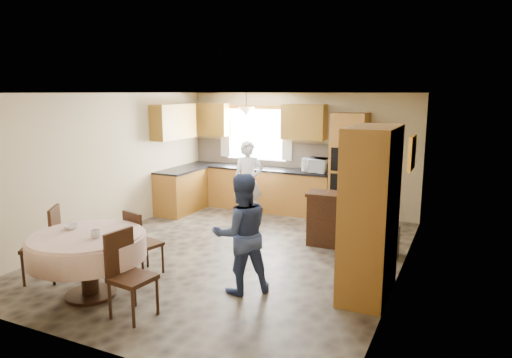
{
  "coord_description": "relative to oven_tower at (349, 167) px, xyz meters",
  "views": [
    {
      "loc": [
        3.25,
        -6.07,
        2.51
      ],
      "look_at": [
        0.26,
        0.3,
        1.17
      ],
      "focal_mm": 32.0,
      "sensor_mm": 36.0,
      "label": 1
    }
  ],
  "objects": [
    {
      "name": "wall_right",
      "position": [
        1.35,
        -2.69,
        0.19
      ],
      "size": [
        0.02,
        6.0,
        2.5
      ],
      "primitive_type": "cube",
      "color": "tan",
      "rests_on": "floor"
    },
    {
      "name": "person_dining",
      "position": [
        -0.4,
        -3.87,
        -0.29
      ],
      "size": [
        0.94,
        0.93,
        1.53
      ],
      "primitive_type": "imported",
      "rotation": [
        0.0,
        0.0,
        3.87
      ],
      "color": "navy",
      "rests_on": "floor"
    },
    {
      "name": "window",
      "position": [
        -2.15,
        0.29,
        0.54
      ],
      "size": [
        1.4,
        0.03,
        1.1
      ],
      "primitive_type": "cube",
      "color": "white",
      "rests_on": "wall_back"
    },
    {
      "name": "chair_left",
      "position": [
        -2.92,
        -4.66,
        -0.5
      ],
      "size": [
        0.61,
        0.61,
        1.01
      ],
      "rotation": [
        0.0,
        0.0,
        -1.0
      ],
      "color": "#381D0F",
      "rests_on": "floor"
    },
    {
      "name": "space_heater",
      "position": [
        1.05,
        -1.89,
        -0.81
      ],
      "size": [
        0.41,
        0.32,
        0.5
      ],
      "primitive_type": "cube",
      "rotation": [
        0.0,
        0.0,
        -0.2
      ],
      "color": "black",
      "rests_on": "floor"
    },
    {
      "name": "wall_cab_side",
      "position": [
        -3.48,
        -0.89,
        0.85
      ],
      "size": [
        0.33,
        1.2,
        0.72
      ],
      "primitive_type": "cube",
      "color": "#A57929",
      "rests_on": "wall_left"
    },
    {
      "name": "curtain_left",
      "position": [
        -2.9,
        0.24,
        0.59
      ],
      "size": [
        0.22,
        0.02,
        1.15
      ],
      "primitive_type": "cube",
      "color": "white",
      "rests_on": "wall_back"
    },
    {
      "name": "floor",
      "position": [
        -1.15,
        -2.69,
        -1.06
      ],
      "size": [
        5.0,
        6.0,
        0.01
      ],
      "primitive_type": "cube",
      "color": "brown",
      "rests_on": "ground"
    },
    {
      "name": "framed_picture",
      "position": [
        1.32,
        -1.47,
        0.54
      ],
      "size": [
        0.06,
        0.63,
        0.52
      ],
      "color": "#EAB845",
      "rests_on": "wall_right"
    },
    {
      "name": "cupboard",
      "position": [
        1.07,
        -3.28,
        -0.0
      ],
      "size": [
        0.55,
        1.11,
        2.11
      ],
      "primitive_type": "cube",
      "color": "#C68034",
      "rests_on": "floor"
    },
    {
      "name": "oven_lower",
      "position": [
        0.0,
        -0.31,
        -0.31
      ],
      "size": [
        0.56,
        0.01,
        0.45
      ],
      "primitive_type": "cube",
      "color": "black",
      "rests_on": "oven_tower"
    },
    {
      "name": "backsplash",
      "position": [
        -2.0,
        0.3,
        0.12
      ],
      "size": [
        3.3,
        0.02,
        0.55
      ],
      "primitive_type": "cube",
      "color": "tan",
      "rests_on": "wall_back"
    },
    {
      "name": "chair_right",
      "position": [
        -1.27,
        -4.99,
        -0.51
      ],
      "size": [
        0.47,
        0.47,
        0.99
      ],
      "rotation": [
        0.0,
        0.0,
        1.45
      ],
      "color": "#381D0F",
      "rests_on": "floor"
    },
    {
      "name": "bowl_sideboard",
      "position": [
        -0.07,
        -1.63,
        -0.2
      ],
      "size": [
        0.28,
        0.28,
        0.06
      ],
      "primitive_type": "imported",
      "rotation": [
        0.0,
        0.0,
        -0.28
      ],
      "color": "#B2B2B2",
      "rests_on": "sideboard"
    },
    {
      "name": "pendant",
      "position": [
        -2.15,
        -0.19,
        1.06
      ],
      "size": [
        0.36,
        0.36,
        0.18
      ],
      "primitive_type": "cone",
      "rotation": [
        3.14,
        0.0,
        0.0
      ],
      "color": "beige",
      "rests_on": "ceiling"
    },
    {
      "name": "oven_tower",
      "position": [
        0.0,
        0.0,
        0.0
      ],
      "size": [
        0.66,
        0.62,
        2.12
      ],
      "primitive_type": "cube",
      "color": "#C68034",
      "rests_on": "floor"
    },
    {
      "name": "cup_table",
      "position": [
        -1.84,
        -4.86,
        -0.21
      ],
      "size": [
        0.13,
        0.13,
        0.1
      ],
      "primitive_type": "imported",
      "rotation": [
        0.0,
        0.0,
        0.06
      ],
      "color": "#B2B2B2",
      "rests_on": "dining_table"
    },
    {
      "name": "counter_left",
      "position": [
        -3.35,
        -0.89,
        -0.16
      ],
      "size": [
        0.64,
        1.2,
        0.04
      ],
      "primitive_type": "cube",
      "color": "black",
      "rests_on": "base_cab_left"
    },
    {
      "name": "microwave",
      "position": [
        -0.64,
        -0.04,
        0.01
      ],
      "size": [
        0.58,
        0.44,
        0.29
      ],
      "primitive_type": "imported",
      "rotation": [
        0.0,
        0.0,
        -0.18
      ],
      "color": "silver",
      "rests_on": "counter_back"
    },
    {
      "name": "counter_back",
      "position": [
        -2.0,
        0.01,
        -0.16
      ],
      "size": [
        3.3,
        0.64,
        0.04
      ],
      "primitive_type": "cube",
      "color": "black",
      "rests_on": "base_cab_back"
    },
    {
      "name": "oven_upper",
      "position": [
        0.0,
        -0.31,
        0.19
      ],
      "size": [
        0.56,
        0.01,
        0.45
      ],
      "primitive_type": "cube",
      "color": "black",
      "rests_on": "oven_tower"
    },
    {
      "name": "bowl_table",
      "position": [
        -2.38,
        -4.72,
        -0.23
      ],
      "size": [
        0.21,
        0.21,
        0.06
      ],
      "primitive_type": "imported",
      "rotation": [
        0.0,
        0.0,
        0.19
      ],
      "color": "#B2B2B2",
      "rests_on": "dining_table"
    },
    {
      "name": "bottle_sideboard",
      "position": [
        0.62,
        -1.63,
        -0.09
      ],
      "size": [
        0.11,
        0.11,
        0.28
      ],
      "primitive_type": "imported",
      "rotation": [
        0.0,
        0.0,
        0.02
      ],
      "color": "silver",
      "rests_on": "sideboard"
    },
    {
      "name": "base_cab_back",
      "position": [
        -2.0,
        0.01,
        -0.62
      ],
      "size": [
        3.3,
        0.6,
        0.88
      ],
      "primitive_type": "cube",
      "color": "#C68034",
      "rests_on": "floor"
    },
    {
      "name": "chair_back",
      "position": [
        -1.9,
        -4.01,
        -0.55
      ],
      "size": [
        0.48,
        0.48,
        0.92
      ],
      "rotation": [
        0.0,
        0.0,
        2.9
      ],
      "color": "#381D0F",
      "rests_on": "floor"
    },
    {
      "name": "base_cab_left",
      "position": [
        -3.35,
        -0.89,
        -0.62
      ],
      "size": [
        0.6,
        1.2,
        0.88
      ],
      "primitive_type": "cube",
      "color": "#C68034",
      "rests_on": "floor"
    },
    {
      "name": "sideboard",
      "position": [
        0.32,
        -1.63,
        -0.64
      ],
      "size": [
        1.19,
        0.53,
        0.83
      ],
      "primitive_type": "cube",
      "rotation": [
        0.0,
        0.0,
        0.05
      ],
      "color": "#381D0F",
      "rests_on": "floor"
    },
    {
      "name": "wall_cab_left",
      "position": [
        -3.2,
        0.15,
        0.85
      ],
      "size": [
        0.85,
        0.33,
        0.72
      ],
      "primitive_type": "cube",
      "color": "#A57929",
      "rests_on": "wall_back"
    },
    {
      "name": "person_sink",
      "position": [
        -1.76,
        -0.89,
        -0.27
      ],
      "size": [
        0.68,
        0.58,
        1.58
      ],
      "primitive_type": "imported",
      "rotation": [
        0.0,
        0.0,
        0.41
      ],
      "color": "silver",
      "rests_on": "floor"
    },
    {
      "name": "wall_back",
      "position": [
        -1.15,
        0.31,
        0.19
      ],
      "size": [
        5.0,
        0.02,
        2.5
      ],
      "primitive_type": "cube",
      "color": "tan",
      "rests_on": "floor"
    },
    {
      "name": "wall_left",
      "position": [
        -3.65,
        -2.69,
        0.19
      ],
      "size": [
        0.02,
        6.0,
        2.5
      ],
      "primitive_type": "cube",
      "color": "tan",
      "rests_on": "floor"
    },
    {
      "name": "wall_cab_right",
      "position": [
        -1.0,
        0.15,
        0.85
      ],
      "size": [
        0.9,
        0.33,
        0.72
      ],
      "primitive_type": "cube",
      "color": "#A57929",
      "rests_on": "wall_back"
    },
    {
      "name": "wall_front",
      "position": [
        -1.15,
        -5.69,
        0.19
      ],
      "size": [
        5.0,
        0.02,
        2.5
      ],
      "primitive_type": "cube",
      "color": "tan",
      "rests_on": "floor"
    },
    {
      "name": "curtain_right",
      "position": [
        -1.4,
        0.24,
        0.59
      ],
      "size": [
        0.22,
        0.02,
        1.15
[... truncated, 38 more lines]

